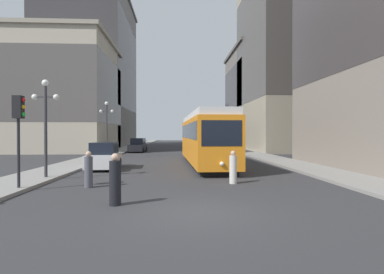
# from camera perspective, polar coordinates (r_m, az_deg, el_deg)

# --- Properties ---
(ground_plane) EXTENTS (200.00, 200.00, 0.00)m
(ground_plane) POSITION_cam_1_polar(r_m,az_deg,el_deg) (9.61, 1.13, -13.95)
(ground_plane) COLOR #303033
(sidewalk_left) EXTENTS (2.93, 120.00, 0.15)m
(sidewalk_left) POSITION_cam_1_polar(r_m,az_deg,el_deg) (49.92, -11.94, -2.05)
(sidewalk_left) COLOR gray
(sidewalk_left) RESTS_ON ground
(sidewalk_right) EXTENTS (2.93, 120.00, 0.15)m
(sidewalk_right) POSITION_cam_1_polar(r_m,az_deg,el_deg) (50.15, 7.25, -2.03)
(sidewalk_right) COLOR gray
(sidewalk_right) RESTS_ON ground
(streetcar) EXTENTS (3.10, 14.50, 3.89)m
(streetcar) POSITION_cam_1_polar(r_m,az_deg,el_deg) (23.45, 2.36, -0.13)
(streetcar) COLOR black
(streetcar) RESTS_ON ground
(transit_bus) EXTENTS (3.02, 12.61, 3.45)m
(transit_bus) POSITION_cam_1_polar(r_m,az_deg,el_deg) (41.88, 4.56, 0.00)
(transit_bus) COLOR black
(transit_bus) RESTS_ON ground
(parked_car_left_near) EXTENTS (2.04, 4.51, 1.82)m
(parked_car_left_near) POSITION_cam_1_polar(r_m,az_deg,el_deg) (21.80, -16.10, -3.53)
(parked_car_left_near) COLOR black
(parked_car_left_near) RESTS_ON ground
(parked_car_left_mid) EXTENTS (2.05, 4.91, 1.82)m
(parked_car_left_mid) POSITION_cam_1_polar(r_m,az_deg,el_deg) (40.45, -10.06, -1.59)
(parked_car_left_mid) COLOR black
(parked_car_left_mid) RESTS_ON ground
(pedestrian_crossing_near) EXTENTS (0.37, 0.37, 1.63)m
(pedestrian_crossing_near) POSITION_cam_1_polar(r_m,az_deg,el_deg) (14.45, -18.80, -5.99)
(pedestrian_crossing_near) COLOR #4C4C56
(pedestrian_crossing_near) RESTS_ON ground
(pedestrian_crossing_far) EXTENTS (0.36, 0.36, 1.59)m
(pedestrian_crossing_far) POSITION_cam_1_polar(r_m,az_deg,el_deg) (14.92, 7.70, -5.82)
(pedestrian_crossing_far) COLOR beige
(pedestrian_crossing_far) RESTS_ON ground
(pedestrian_on_sidewalk) EXTENTS (0.39, 0.39, 1.76)m
(pedestrian_on_sidewalk) POSITION_cam_1_polar(r_m,az_deg,el_deg) (10.69, -14.19, -8.01)
(pedestrian_on_sidewalk) COLOR black
(pedestrian_on_sidewalk) RESTS_ON ground
(traffic_light_near_left) EXTENTS (0.47, 0.36, 3.86)m
(traffic_light_near_left) POSITION_cam_1_polar(r_m,az_deg,el_deg) (14.70, -29.69, 3.29)
(traffic_light_near_left) COLOR #232328
(traffic_light_near_left) RESTS_ON sidewalk_left
(lamp_post_left_near) EXTENTS (1.41, 0.36, 5.09)m
(lamp_post_left_near) POSITION_cam_1_polar(r_m,az_deg,el_deg) (17.69, -25.74, 4.15)
(lamp_post_left_near) COLOR #333338
(lamp_post_left_near) RESTS_ON sidewalk_left
(lamp_post_left_far) EXTENTS (1.41, 0.36, 5.42)m
(lamp_post_left_far) POSITION_cam_1_polar(r_m,az_deg,el_deg) (31.22, -15.69, 3.01)
(lamp_post_left_far) COLOR #333338
(lamp_post_left_far) RESTS_ON sidewalk_left
(building_left_corner) EXTENTS (14.88, 23.33, 28.66)m
(building_left_corner) POSITION_cam_1_polar(r_m,az_deg,el_deg) (63.44, -18.30, 11.85)
(building_left_corner) COLOR slate
(building_left_corner) RESTS_ON ground
(building_left_midblock) EXTENTS (15.93, 16.06, 15.53)m
(building_left_midblock) POSITION_cam_1_polar(r_m,az_deg,el_deg) (47.02, -24.22, 7.37)
(building_left_midblock) COLOR #B2A893
(building_left_midblock) RESTS_ON ground
(building_right_corner) EXTENTS (14.34, 17.28, 28.16)m
(building_right_corner) POSITION_cam_1_polar(r_m,az_deg,el_deg) (48.04, 18.86, 15.20)
(building_right_corner) COLOR gray
(building_right_corner) RESTS_ON ground
(building_right_far) EXTENTS (16.26, 16.65, 17.65)m
(building_right_far) POSITION_cam_1_polar(r_m,az_deg,el_deg) (58.86, 15.15, 7.11)
(building_right_far) COLOR slate
(building_right_far) RESTS_ON ground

